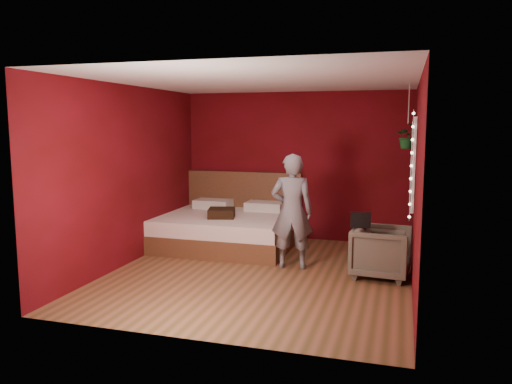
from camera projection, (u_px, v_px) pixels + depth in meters
name	position (u px, v px, depth m)	size (l,w,h in m)	color
floor	(260.00, 273.00, 6.88)	(4.50, 4.50, 0.00)	brown
room_walls	(260.00, 151.00, 6.65)	(4.04, 4.54, 2.62)	maroon
window	(413.00, 163.00, 6.98)	(0.05, 0.97, 1.27)	white
fairy_lights	(411.00, 166.00, 6.48)	(0.04, 0.04, 1.45)	silver
bed	(229.00, 227.00, 8.42)	(2.15, 1.83, 1.18)	brown
person	(292.00, 211.00, 7.03)	(0.60, 0.39, 1.63)	slate
armchair	(381.00, 252.00, 6.66)	(0.73, 0.75, 0.68)	#6B6654
handbag	(361.00, 220.00, 6.62)	(0.27, 0.13, 0.19)	black
throw_pillow	(222.00, 213.00, 8.08)	(0.41, 0.41, 0.15)	#331C11
hanging_plant	(408.00, 136.00, 7.14)	(0.40, 0.37, 0.91)	silver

